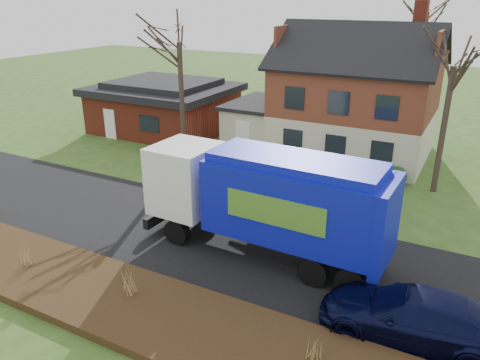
% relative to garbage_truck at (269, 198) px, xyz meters
% --- Properties ---
extents(ground, '(120.00, 120.00, 0.00)m').
position_rel_garbage_truck_xyz_m(ground, '(-2.54, 0.05, -2.42)').
color(ground, '#304E1A').
rests_on(ground, ground).
extents(road, '(80.00, 7.00, 0.02)m').
position_rel_garbage_truck_xyz_m(road, '(-2.54, 0.05, -2.41)').
color(road, black).
rests_on(road, ground).
extents(mulch_verge, '(80.00, 3.50, 0.30)m').
position_rel_garbage_truck_xyz_m(mulch_verge, '(-2.54, -5.25, -2.27)').
color(mulch_verge, '#311D10').
rests_on(mulch_verge, ground).
extents(main_house, '(12.95, 8.95, 9.26)m').
position_rel_garbage_truck_xyz_m(main_house, '(-1.05, 13.96, 1.61)').
color(main_house, beige).
rests_on(main_house, ground).
extents(ranch_house, '(9.80, 8.20, 3.70)m').
position_rel_garbage_truck_xyz_m(ranch_house, '(-14.54, 13.05, -0.61)').
color(ranch_house, maroon).
rests_on(ranch_house, ground).
extents(garbage_truck, '(9.87, 2.93, 4.20)m').
position_rel_garbage_truck_xyz_m(garbage_truck, '(0.00, 0.00, 0.00)').
color(garbage_truck, black).
rests_on(garbage_truck, ground).
extents(silver_sedan, '(4.47, 1.96, 1.43)m').
position_rel_garbage_truck_xyz_m(silver_sedan, '(-3.49, 4.46, -1.70)').
color(silver_sedan, '#B9BBC2').
rests_on(silver_sedan, ground).
extents(navy_wagon, '(5.62, 2.65, 1.58)m').
position_rel_garbage_truck_xyz_m(navy_wagon, '(5.81, -2.42, -1.63)').
color(navy_wagon, black).
rests_on(navy_wagon, ground).
extents(tree_front_west, '(3.29, 3.29, 9.77)m').
position_rel_garbage_truck_xyz_m(tree_front_west, '(-9.36, 7.95, 5.63)').
color(tree_front_west, '#3A2A23').
rests_on(tree_front_west, ground).
extents(tree_front_east, '(3.29, 3.29, 9.15)m').
position_rel_garbage_truck_xyz_m(tree_front_east, '(4.98, 9.82, 5.02)').
color(tree_front_east, '#3A2B23').
rests_on(tree_front_east, ground).
extents(grass_clump_west, '(0.32, 0.26, 0.84)m').
position_rel_garbage_truck_xyz_m(grass_clump_west, '(-7.28, -5.29, -1.70)').
color(grass_clump_west, tan).
rests_on(grass_clump_west, mulch_verge).
extents(grass_clump_mid, '(0.37, 0.31, 1.04)m').
position_rel_garbage_truck_xyz_m(grass_clump_mid, '(-2.78, -4.81, -1.60)').
color(grass_clump_mid, '#A58049').
rests_on(grass_clump_mid, mulch_verge).
extents(grass_clump_east, '(0.32, 0.27, 0.81)m').
position_rel_garbage_truck_xyz_m(grass_clump_east, '(3.68, -5.00, -1.72)').
color(grass_clump_east, '#9B7F44').
rests_on(grass_clump_east, mulch_verge).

